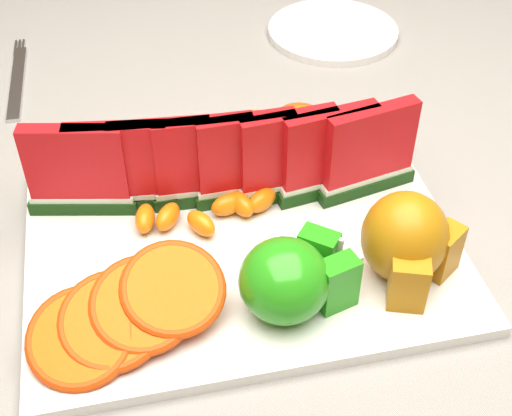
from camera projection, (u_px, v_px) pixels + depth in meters
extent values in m
cube|color=#4D341D|center=(198.00, 198.00, 0.77)|extent=(1.40, 0.90, 0.03)
cube|color=#4D341D|center=(499.00, 168.00, 1.41)|extent=(0.06, 0.06, 0.72)
cube|color=slate|center=(197.00, 184.00, 0.76)|extent=(1.52, 1.02, 0.01)
cube|color=slate|center=(154.00, 35.00, 1.19)|extent=(1.52, 0.01, 0.20)
cube|color=silver|center=(242.00, 245.00, 0.68)|extent=(0.40, 0.30, 0.01)
ellipsoid|color=#358411|center=(284.00, 281.00, 0.59)|extent=(0.09, 0.09, 0.07)
cube|color=#358411|center=(337.00, 284.00, 0.60)|extent=(0.04, 0.03, 0.05)
cube|color=beige|center=(344.00, 283.00, 0.60)|extent=(0.03, 0.01, 0.05)
cube|color=#358411|center=(318.00, 256.00, 0.62)|extent=(0.04, 0.04, 0.05)
cube|color=beige|center=(325.00, 255.00, 0.62)|extent=(0.03, 0.02, 0.05)
ellipsoid|color=#93560B|center=(405.00, 237.00, 0.62)|extent=(0.08, 0.08, 0.08)
cube|color=#93560B|center=(408.00, 285.00, 0.60)|extent=(0.04, 0.03, 0.05)
cube|color=#93560B|center=(444.00, 252.00, 0.63)|extent=(0.04, 0.04, 0.05)
cylinder|color=silver|center=(333.00, 31.00, 0.99)|extent=(0.23, 0.23, 0.01)
cube|color=silver|center=(17.00, 83.00, 0.90)|extent=(0.02, 0.17, 0.00)
cube|color=silver|center=(16.00, 48.00, 0.96)|extent=(0.00, 0.04, 0.00)
cube|color=silver|center=(19.00, 48.00, 0.96)|extent=(0.00, 0.04, 0.00)
cube|color=silver|center=(23.00, 48.00, 0.96)|extent=(0.00, 0.04, 0.00)
cube|color=#0D360B|center=(84.00, 204.00, 0.70)|extent=(0.11, 0.04, 0.01)
cube|color=silver|center=(82.00, 196.00, 0.69)|extent=(0.10, 0.04, 0.01)
cube|color=red|center=(75.00, 162.00, 0.67)|extent=(0.10, 0.04, 0.08)
cube|color=#0D360B|center=(125.00, 201.00, 0.70)|extent=(0.11, 0.04, 0.01)
cube|color=silver|center=(124.00, 193.00, 0.70)|extent=(0.10, 0.03, 0.01)
cube|color=red|center=(119.00, 159.00, 0.67)|extent=(0.10, 0.03, 0.08)
cube|color=#0D360B|center=(166.00, 198.00, 0.71)|extent=(0.11, 0.03, 0.01)
cube|color=silver|center=(165.00, 190.00, 0.70)|extent=(0.10, 0.03, 0.01)
cube|color=red|center=(162.00, 157.00, 0.67)|extent=(0.10, 0.02, 0.08)
cube|color=#0D360B|center=(207.00, 195.00, 0.71)|extent=(0.11, 0.02, 0.01)
cube|color=silver|center=(206.00, 188.00, 0.70)|extent=(0.10, 0.02, 0.01)
cube|color=red|center=(204.00, 154.00, 0.68)|extent=(0.10, 0.02, 0.08)
cube|color=#0D360B|center=(247.00, 192.00, 0.71)|extent=(0.11, 0.02, 0.01)
cube|color=silver|center=(247.00, 185.00, 0.71)|extent=(0.10, 0.02, 0.01)
cube|color=red|center=(246.00, 151.00, 0.68)|extent=(0.10, 0.02, 0.08)
cube|color=#0D360B|center=(287.00, 190.00, 0.72)|extent=(0.11, 0.03, 0.01)
cube|color=silver|center=(287.00, 182.00, 0.71)|extent=(0.10, 0.03, 0.01)
cube|color=red|center=(288.00, 148.00, 0.68)|extent=(0.10, 0.02, 0.08)
cube|color=#0D360B|center=(326.00, 187.00, 0.72)|extent=(0.11, 0.04, 0.01)
cube|color=silver|center=(327.00, 179.00, 0.71)|extent=(0.10, 0.03, 0.01)
cube|color=red|center=(330.00, 146.00, 0.68)|extent=(0.10, 0.03, 0.08)
cube|color=#0D360B|center=(365.00, 184.00, 0.72)|extent=(0.11, 0.04, 0.01)
cube|color=silver|center=(366.00, 177.00, 0.72)|extent=(0.10, 0.04, 0.01)
cube|color=red|center=(371.00, 143.00, 0.69)|extent=(0.10, 0.04, 0.08)
cylinder|color=orange|center=(81.00, 337.00, 0.57)|extent=(0.09, 0.09, 0.04)
torus|color=#B12200|center=(81.00, 337.00, 0.57)|extent=(0.11, 0.10, 0.04)
cylinder|color=orange|center=(112.00, 321.00, 0.57)|extent=(0.09, 0.08, 0.04)
torus|color=#B12200|center=(112.00, 321.00, 0.57)|extent=(0.10, 0.09, 0.04)
cylinder|color=orange|center=(143.00, 304.00, 0.58)|extent=(0.08, 0.08, 0.04)
torus|color=#B12200|center=(143.00, 304.00, 0.58)|extent=(0.09, 0.09, 0.04)
cylinder|color=orange|center=(173.00, 288.00, 0.59)|extent=(0.09, 0.09, 0.04)
torus|color=#B12200|center=(173.00, 288.00, 0.59)|extent=(0.10, 0.10, 0.04)
cylinder|color=orange|center=(125.00, 161.00, 0.74)|extent=(0.06, 0.06, 0.02)
torus|color=#B12200|center=(125.00, 161.00, 0.74)|extent=(0.07, 0.07, 0.03)
cylinder|color=orange|center=(171.00, 152.00, 0.75)|extent=(0.07, 0.07, 0.02)
torus|color=#B12200|center=(171.00, 152.00, 0.75)|extent=(0.08, 0.08, 0.03)
cylinder|color=orange|center=(216.00, 144.00, 0.75)|extent=(0.07, 0.07, 0.02)
torus|color=#B12200|center=(216.00, 144.00, 0.75)|extent=(0.08, 0.08, 0.03)
cylinder|color=orange|center=(260.00, 136.00, 0.76)|extent=(0.08, 0.08, 0.02)
torus|color=#B12200|center=(260.00, 136.00, 0.76)|extent=(0.09, 0.09, 0.03)
cylinder|color=orange|center=(304.00, 128.00, 0.76)|extent=(0.08, 0.08, 0.02)
torus|color=#B12200|center=(304.00, 128.00, 0.76)|extent=(0.09, 0.09, 0.03)
ellipsoid|color=orange|center=(145.00, 218.00, 0.68)|extent=(0.03, 0.04, 0.02)
ellipsoid|color=orange|center=(168.00, 217.00, 0.68)|extent=(0.03, 0.04, 0.02)
ellipsoid|color=orange|center=(201.00, 224.00, 0.67)|extent=(0.03, 0.04, 0.02)
ellipsoid|color=orange|center=(228.00, 205.00, 0.69)|extent=(0.04, 0.03, 0.02)
ellipsoid|color=orange|center=(241.00, 204.00, 0.69)|extent=(0.03, 0.04, 0.02)
ellipsoid|color=orange|center=(262.00, 200.00, 0.70)|extent=(0.04, 0.04, 0.02)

